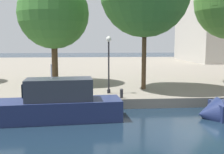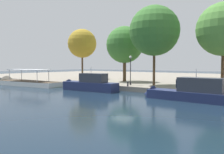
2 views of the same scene
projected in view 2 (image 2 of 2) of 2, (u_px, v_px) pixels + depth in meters
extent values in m
plane|color=#142333|center=(123.00, 98.00, 26.58)|extent=(220.00, 220.00, 0.00)
cube|color=gray|center=(203.00, 80.00, 53.00)|extent=(120.00, 55.00, 0.70)
cube|color=silver|center=(29.00, 85.00, 41.37)|extent=(13.58, 4.49, 1.21)
cone|color=silver|center=(4.00, 83.00, 45.07)|extent=(1.67, 3.02, 2.90)
cube|color=brown|center=(29.00, 81.00, 41.33)|extent=(13.30, 4.31, 0.08)
cylinder|color=#B2B2B7|center=(10.00, 75.00, 42.07)|extent=(0.10, 0.10, 1.94)
cylinder|color=#B2B2B7|center=(22.00, 75.00, 44.27)|extent=(0.10, 0.10, 1.94)
cylinder|color=#B2B2B7|center=(37.00, 76.00, 38.28)|extent=(0.10, 0.10, 1.94)
cylinder|color=#B2B2B7|center=(49.00, 76.00, 40.48)|extent=(0.10, 0.10, 1.94)
cube|color=silver|center=(29.00, 70.00, 41.22)|extent=(8.51, 3.75, 0.12)
cube|color=navy|center=(90.00, 88.00, 33.75)|extent=(8.86, 2.86, 1.60)
cone|color=navy|center=(66.00, 86.00, 36.30)|extent=(1.35, 2.20, 2.12)
cube|color=#2D333D|center=(93.00, 78.00, 33.32)|extent=(4.04, 2.07, 1.30)
cube|color=black|center=(85.00, 77.00, 34.14)|extent=(1.17, 1.74, 0.78)
cylinder|color=silver|center=(91.00, 70.00, 33.49)|extent=(0.08, 0.08, 0.87)
cube|color=navy|center=(193.00, 98.00, 24.20)|extent=(10.09, 2.67, 1.42)
cone|color=navy|center=(148.00, 94.00, 27.62)|extent=(1.29, 2.16, 2.11)
cube|color=#2D333D|center=(201.00, 85.00, 23.65)|extent=(4.57, 1.98, 1.50)
cube|color=black|center=(184.00, 83.00, 24.75)|extent=(1.27, 1.72, 0.90)
cylinder|color=silver|center=(196.00, 73.00, 23.90)|extent=(0.08, 0.08, 0.87)
cylinder|color=#2D2D33|center=(128.00, 84.00, 33.17)|extent=(0.23, 0.23, 0.51)
sphere|color=#2D2D33|center=(128.00, 82.00, 33.16)|extent=(0.25, 0.25, 0.25)
cylinder|color=black|center=(131.00, 72.00, 35.11)|extent=(0.12, 0.12, 4.07)
sphere|color=white|center=(131.00, 57.00, 34.99)|extent=(0.41, 0.41, 0.41)
cylinder|color=black|center=(130.00, 84.00, 35.21)|extent=(0.26, 0.26, 0.30)
cylinder|color=#4C3823|center=(125.00, 70.00, 42.56)|extent=(0.59, 0.59, 4.21)
sphere|color=#38702D|center=(125.00, 45.00, 42.30)|extent=(6.76, 6.76, 6.76)
sphere|color=#38702D|center=(127.00, 44.00, 43.00)|extent=(4.48, 4.48, 4.48)
sphere|color=#38702D|center=(129.00, 47.00, 42.11)|extent=(3.89, 3.89, 3.89)
cylinder|color=#4C3823|center=(223.00, 69.00, 31.19)|extent=(0.41, 0.41, 5.17)
sphere|color=#4C8438|center=(224.00, 29.00, 30.89)|extent=(7.20, 7.20, 7.20)
sphere|color=#4C8438|center=(211.00, 31.00, 30.88)|extent=(3.86, 3.86, 3.86)
cylinder|color=#4C3823|center=(82.00, 66.00, 50.83)|extent=(0.38, 0.38, 5.37)
sphere|color=olive|center=(82.00, 43.00, 50.55)|extent=(6.29, 6.29, 6.29)
sphere|color=olive|center=(80.00, 48.00, 51.76)|extent=(3.57, 3.57, 3.57)
sphere|color=olive|center=(78.00, 45.00, 50.84)|extent=(3.39, 3.39, 3.39)
cylinder|color=#4C3823|center=(154.00, 68.00, 34.52)|extent=(0.38, 0.38, 5.33)
sphere|color=#38702D|center=(154.00, 31.00, 34.21)|extent=(7.48, 7.48, 7.48)
sphere|color=#38702D|center=(155.00, 32.00, 35.96)|extent=(4.56, 4.56, 4.56)
sphere|color=#38702D|center=(147.00, 36.00, 33.55)|extent=(3.75, 3.75, 3.75)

